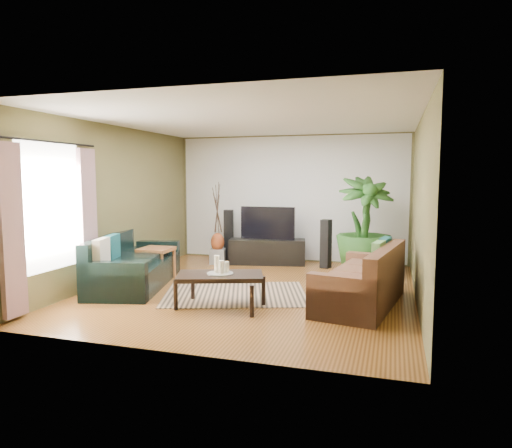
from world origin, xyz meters
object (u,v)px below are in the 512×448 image
at_px(potted_plant, 364,226).
at_px(side_table, 156,264).
at_px(speaker_right, 326,244).
at_px(pedestal, 218,256).
at_px(coffee_table, 220,291).
at_px(vase, 218,242).
at_px(sofa_right, 360,276).
at_px(television, 268,223).
at_px(speaker_left, 229,235).
at_px(sofa_left, 136,260).
at_px(tv_stand, 267,252).

height_order(potted_plant, side_table, potted_plant).
bearing_deg(speaker_right, potted_plant, -10.65).
xyz_separation_m(speaker_right, pedestal, (-2.24, -0.20, -0.33)).
height_order(coffee_table, vase, vase).
relative_size(sofa_right, potted_plant, 1.08).
height_order(coffee_table, speaker_right, speaker_right).
height_order(speaker_right, potted_plant, potted_plant).
bearing_deg(sofa_right, coffee_table, -58.86).
bearing_deg(side_table, pedestal, 74.08).
distance_m(television, side_table, 2.54).
bearing_deg(speaker_left, side_table, -118.00).
xyz_separation_m(sofa_right, vase, (-3.09, 2.31, 0.03)).
height_order(sofa_left, pedestal, sofa_left).
bearing_deg(coffee_table, television, 74.95).
bearing_deg(television, pedestal, -165.57).
distance_m(speaker_left, vase, 0.53).
distance_m(speaker_left, speaker_right, 2.21).
distance_m(sofa_right, potted_plant, 2.18).
bearing_deg(speaker_right, pedestal, -158.37).
bearing_deg(side_table, sofa_right, -9.57).
distance_m(sofa_right, coffee_table, 1.99).
bearing_deg(pedestal, speaker_right, 5.06).
relative_size(speaker_left, speaker_right, 1.12).
bearing_deg(pedestal, sofa_right, -36.79).
xyz_separation_m(sofa_right, tv_stand, (-2.07, 2.55, -0.16)).
bearing_deg(speaker_right, vase, -158.37).
xyz_separation_m(coffee_table, side_table, (-1.72, 1.31, 0.04)).
relative_size(tv_stand, pedestal, 5.06).
relative_size(sofa_left, potted_plant, 1.27).
relative_size(pedestal, vase, 0.78).
height_order(television, speaker_right, television).
height_order(television, pedestal, television).
xyz_separation_m(speaker_left, side_table, (-0.54, -2.23, -0.26)).
xyz_separation_m(sofa_left, tv_stand, (1.62, 2.42, -0.16)).
distance_m(speaker_right, pedestal, 2.27).
distance_m(coffee_table, pedestal, 3.26).
distance_m(tv_stand, speaker_left, 1.04).
bearing_deg(coffee_table, speaker_right, 53.78).
height_order(vase, side_table, vase).
height_order(tv_stand, vase, vase).
xyz_separation_m(sofa_left, coffee_table, (1.84, -0.83, -0.19)).
bearing_deg(side_table, vase, 74.08).
xyz_separation_m(coffee_table, potted_plant, (1.76, 2.82, 0.68)).
bearing_deg(television, vase, -165.57).
relative_size(coffee_table, side_table, 2.06).
height_order(sofa_right, coffee_table, sofa_right).
relative_size(speaker_left, pedestal, 3.53).
bearing_deg(speaker_right, coffee_table, -90.79).
bearing_deg(potted_plant, speaker_right, 152.77).
height_order(sofa_left, speaker_left, speaker_left).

